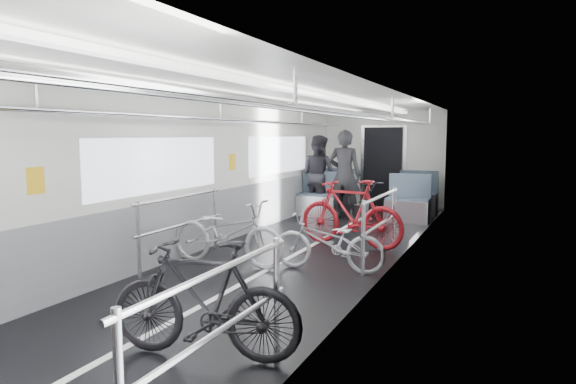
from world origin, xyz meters
name	(u,v)px	position (x,y,z in m)	size (l,w,h in m)	color
car_shell	(307,179)	(0.00, 1.78, 1.13)	(3.02, 14.01, 2.41)	black
bike_left_far	(227,233)	(-0.63, 0.37, 0.46)	(0.61, 1.75, 0.92)	#A7A8AC
bike_right_near	(204,299)	(0.74, -2.32, 0.49)	(0.46, 1.64, 0.98)	black
bike_right_mid	(328,242)	(0.77, 0.62, 0.40)	(0.53, 1.52, 0.80)	#B4B4B9
bike_right_far	(350,213)	(0.60, 2.20, 0.55)	(0.52, 1.84, 1.10)	maroon
bike_aisle	(369,200)	(0.22, 4.80, 0.44)	(0.58, 1.67, 0.88)	black
person_standing	(345,175)	(-0.32, 4.80, 0.96)	(0.70, 0.46, 1.93)	black
person_seated	(318,175)	(-1.12, 5.33, 0.90)	(0.88, 0.68, 1.81)	#29272E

